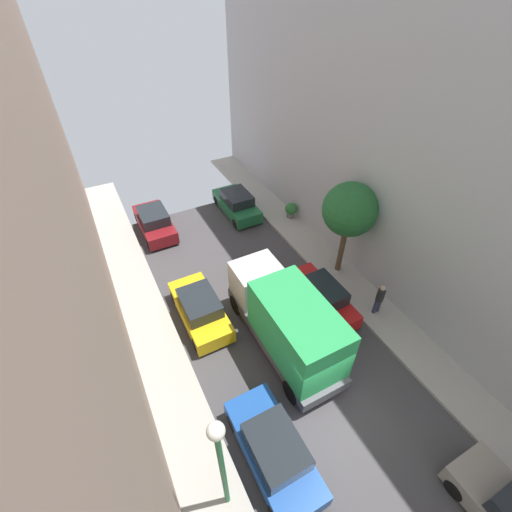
# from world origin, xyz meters

# --- Properties ---
(ground) EXTENTS (32.00, 32.00, 0.00)m
(ground) POSITION_xyz_m (0.00, 0.00, 0.00)
(ground) COLOR #423F42
(sidewalk_left) EXTENTS (2.00, 44.00, 0.15)m
(sidewalk_left) POSITION_xyz_m (-5.00, 0.00, 0.07)
(sidewalk_left) COLOR #A8A399
(sidewalk_left) RESTS_ON ground
(sidewalk_right) EXTENTS (2.00, 44.00, 0.15)m
(sidewalk_right) POSITION_xyz_m (5.00, 0.00, 0.07)
(sidewalk_right) COLOR #A8A399
(sidewalk_right) RESTS_ON ground
(parked_car_left_3) EXTENTS (1.78, 4.20, 1.57)m
(parked_car_left_3) POSITION_xyz_m (-2.70, -0.26, 0.72)
(parked_car_left_3) COLOR #194799
(parked_car_left_3) RESTS_ON ground
(parked_car_left_4) EXTENTS (1.78, 4.20, 1.57)m
(parked_car_left_4) POSITION_xyz_m (-2.70, 6.64, 0.72)
(parked_car_left_4) COLOR gold
(parked_car_left_4) RESTS_ON ground
(parked_car_left_5) EXTENTS (1.78, 4.20, 1.57)m
(parked_car_left_5) POSITION_xyz_m (-2.70, 14.55, 0.72)
(parked_car_left_5) COLOR maroon
(parked_car_left_5) RESTS_ON ground
(parked_car_right_2) EXTENTS (1.78, 4.20, 1.57)m
(parked_car_right_2) POSITION_xyz_m (2.70, 4.64, 0.72)
(parked_car_right_2) COLOR red
(parked_car_right_2) RESTS_ON ground
(parked_car_right_3) EXTENTS (1.78, 4.20, 1.57)m
(parked_car_right_3) POSITION_xyz_m (2.70, 14.08, 0.72)
(parked_car_right_3) COLOR #1E6638
(parked_car_right_3) RESTS_ON ground
(delivery_truck) EXTENTS (2.26, 6.60, 3.38)m
(delivery_truck) POSITION_xyz_m (0.00, 3.51, 1.79)
(delivery_truck) COLOR #4C4C51
(delivery_truck) RESTS_ON ground
(pedestrian) EXTENTS (0.40, 0.36, 1.72)m
(pedestrian) POSITION_xyz_m (4.88, 3.05, 1.07)
(pedestrian) COLOR #2D334C
(pedestrian) RESTS_ON sidewalk_right
(street_tree_1) EXTENTS (2.66, 2.66, 5.19)m
(street_tree_1) POSITION_xyz_m (5.15, 6.32, 3.98)
(street_tree_1) COLOR brown
(street_tree_1) RESTS_ON sidewalk_right
(potted_plant_0) EXTENTS (0.77, 0.77, 1.02)m
(potted_plant_0) POSITION_xyz_m (5.53, 11.82, 0.71)
(potted_plant_0) COLOR slate
(potted_plant_0) RESTS_ON sidewalk_right
(lamp_post) EXTENTS (0.44, 0.44, 5.28)m
(lamp_post) POSITION_xyz_m (-4.60, -0.68, 3.64)
(lamp_post) COLOR #26723F
(lamp_post) RESTS_ON sidewalk_left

